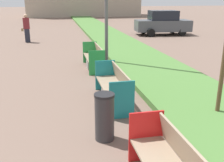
% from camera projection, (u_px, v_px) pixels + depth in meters
% --- Properties ---
extents(planter_grass_strip, '(2.80, 120.00, 0.18)m').
position_uv_depth(planter_grass_strip, '(137.00, 57.00, 12.59)').
color(planter_grass_strip, '#4C7A38').
rests_on(planter_grass_strip, ground).
extents(bench_teal_frame, '(0.65, 2.22, 0.94)m').
position_uv_depth(bench_teal_frame, '(114.00, 89.00, 7.28)').
color(bench_teal_frame, gray).
rests_on(bench_teal_frame, ground).
extents(bench_green_frame, '(0.65, 2.12, 0.94)m').
position_uv_depth(bench_green_frame, '(94.00, 59.00, 10.80)').
color(bench_green_frame, gray).
rests_on(bench_green_frame, ground).
extents(litter_bin, '(0.41, 0.41, 1.00)m').
position_uv_depth(litter_bin, '(105.00, 117.00, 5.30)').
color(litter_bin, '#2D2D30').
rests_on(litter_bin, ground).
extents(pedestrian_walking, '(0.53, 0.24, 1.80)m').
position_uv_depth(pedestrian_walking, '(27.00, 28.00, 16.94)').
color(pedestrian_walking, '#232633').
rests_on(pedestrian_walking, ground).
extents(parked_car_distant, '(4.36, 2.20, 1.86)m').
position_uv_depth(parked_car_distant, '(163.00, 23.00, 20.35)').
color(parked_car_distant, '#474C51').
rests_on(parked_car_distant, ground).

